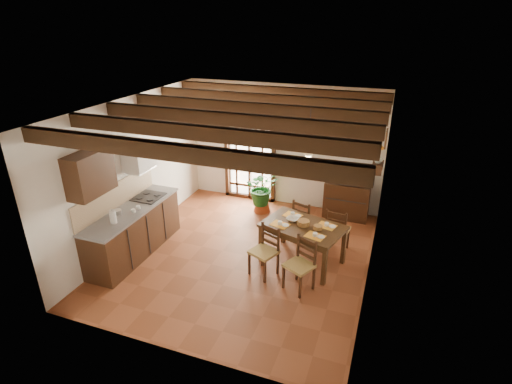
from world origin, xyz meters
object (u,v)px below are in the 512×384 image
at_px(chair_near_right, 299,274).
at_px(crt_tv, 349,175).
at_px(kitchen_counter, 134,230).
at_px(chair_far_left, 304,227).
at_px(dining_table, 303,230).
at_px(potted_plant, 262,188).
at_px(chair_near_left, 264,260).
at_px(chair_far_right, 336,237).
at_px(sideboard, 347,200).
at_px(pendant_lamp, 309,152).

xyz_separation_m(chair_near_right, crt_tv, (0.34, 2.83, 0.73)).
xyz_separation_m(kitchen_counter, chair_far_left, (2.88, 1.54, -0.20)).
relative_size(dining_table, potted_plant, 0.75).
height_order(chair_far_left, potted_plant, potted_plant).
bearing_deg(chair_near_left, kitchen_counter, -153.09).
xyz_separation_m(dining_table, chair_near_left, (-0.52, -0.59, -0.37)).
height_order(chair_near_left, potted_plant, potted_plant).
height_order(chair_far_right, sideboard, chair_far_right).
height_order(kitchen_counter, pendant_lamp, pendant_lamp).
xyz_separation_m(chair_far_right, crt_tv, (-0.03, 1.46, 0.72)).
distance_m(chair_near_right, potted_plant, 2.90).
relative_size(kitchen_counter, chair_near_left, 2.49).
bearing_deg(crt_tv, chair_near_left, -112.18).
height_order(chair_far_left, sideboard, chair_far_left).
height_order(kitchen_counter, sideboard, kitchen_counter).
relative_size(chair_near_left, pendant_lamp, 1.07).
xyz_separation_m(kitchen_counter, chair_near_right, (3.17, -0.01, -0.19)).
height_order(kitchen_counter, dining_table, kitchen_counter).
relative_size(sideboard, crt_tv, 2.30).
bearing_deg(dining_table, chair_near_left, -115.93).
bearing_deg(chair_near_left, dining_table, 71.55).
relative_size(kitchen_counter, chair_near_right, 2.50).
bearing_deg(chair_far_right, sideboard, -81.55).
xyz_separation_m(chair_far_left, chair_far_right, (0.67, -0.19, 0.01)).
height_order(chair_near_right, chair_far_right, chair_far_right).
bearing_deg(potted_plant, chair_near_right, -58.66).
bearing_deg(dining_table, sideboard, 92.06).
bearing_deg(chair_far_right, dining_table, 55.46).
xyz_separation_m(kitchen_counter, pendant_lamp, (3.03, 0.87, 1.60)).
bearing_deg(chair_far_left, potted_plant, -18.15).
bearing_deg(chair_near_right, chair_far_right, 100.90).
bearing_deg(chair_near_right, crt_tv, 109.42).
xyz_separation_m(sideboard, crt_tv, (0.00, -0.01, 0.60)).
distance_m(sideboard, potted_plant, 1.89).
relative_size(chair_far_right, potted_plant, 0.43).
distance_m(dining_table, chair_near_right, 0.87).
height_order(chair_near_left, sideboard, chair_near_left).
distance_m(sideboard, crt_tv, 0.60).
relative_size(chair_near_left, potted_plant, 0.43).
bearing_deg(sideboard, kitchen_counter, -140.43).
distance_m(dining_table, chair_far_right, 0.87).
bearing_deg(kitchen_counter, pendant_lamp, 15.98).
height_order(kitchen_counter, chair_near_left, kitchen_counter).
relative_size(chair_far_right, crt_tv, 2.17).
distance_m(chair_near_right, pendant_lamp, 2.00).
xyz_separation_m(kitchen_counter, dining_table, (3.03, 0.77, 0.18)).
relative_size(chair_far_left, potted_plant, 0.42).
distance_m(chair_near_left, sideboard, 2.84).
xyz_separation_m(chair_near_right, pendant_lamp, (-0.15, 0.88, 1.80)).
bearing_deg(kitchen_counter, crt_tv, 38.73).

